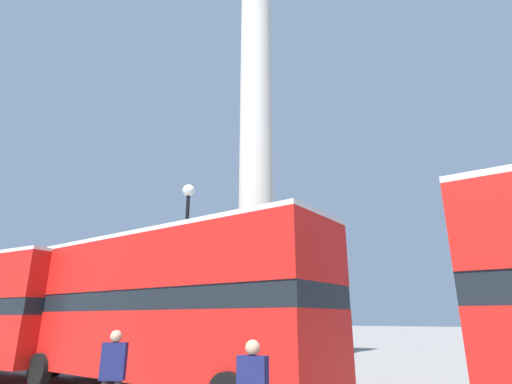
# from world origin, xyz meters

# --- Properties ---
(ground_plane) EXTENTS (200.00, 200.00, 0.00)m
(ground_plane) POSITION_xyz_m (0.00, 0.00, 0.00)
(ground_plane) COLOR gray
(monument_column) EXTENTS (4.62, 4.62, 21.93)m
(monument_column) POSITION_xyz_m (0.00, 0.00, 7.26)
(monument_column) COLOR beige
(monument_column) RESTS_ON ground_plane
(bus_a) EXTENTS (11.03, 3.23, 4.43)m
(bus_a) POSITION_xyz_m (0.44, -5.83, 2.44)
(bus_a) COLOR red
(bus_a) RESTS_ON ground_plane
(equestrian_statue) EXTENTS (3.58, 2.74, 5.80)m
(equestrian_statue) POSITION_xyz_m (-12.38, 3.16, 1.62)
(equestrian_statue) COLOR beige
(equestrian_statue) RESTS_ON ground_plane
(street_lamp) EXTENTS (0.46, 0.46, 6.95)m
(street_lamp) POSITION_xyz_m (-0.62, -3.73, 4.08)
(street_lamp) COLOR black
(street_lamp) RESTS_ON ground_plane
(pedestrian_near_lamp) EXTENTS (0.50, 0.42, 1.81)m
(pedestrian_near_lamp) POSITION_xyz_m (2.50, -8.84, 1.04)
(pedestrian_near_lamp) COLOR #28282D
(pedestrian_near_lamp) RESTS_ON ground_plane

